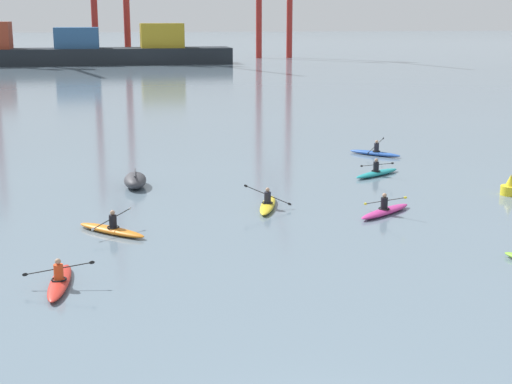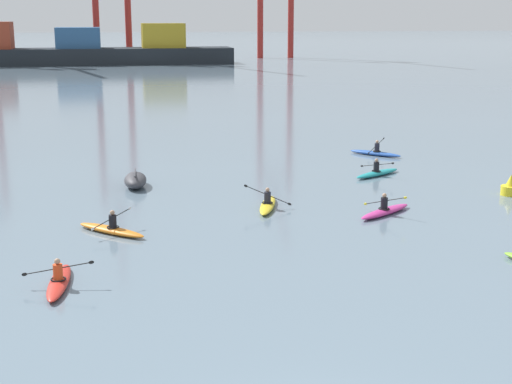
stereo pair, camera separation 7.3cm
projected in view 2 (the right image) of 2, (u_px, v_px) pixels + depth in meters
container_barge at (78, 50)px, 130.47m from camera, size 53.85×8.27×7.42m
capsized_dinghy at (135, 180)px, 37.19m from camera, size 1.23×2.65×0.76m
channel_buoy at (510, 188)px, 35.52m from camera, size 0.90×0.90×1.00m
kayak_teal at (377, 173)px, 39.86m from camera, size 3.20×2.31×0.95m
kayak_red at (59, 281)px, 23.54m from camera, size 2.27×3.44×0.95m
kayak_orange at (111, 229)px, 29.29m from camera, size 2.85×2.81×0.95m
kayak_magenta at (385, 210)px, 32.09m from camera, size 3.12×2.46×1.00m
kayak_yellow at (268, 204)px, 33.15m from camera, size 2.07×3.42×1.08m
kayak_blue at (375, 153)px, 45.70m from camera, size 2.78×2.88×1.01m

